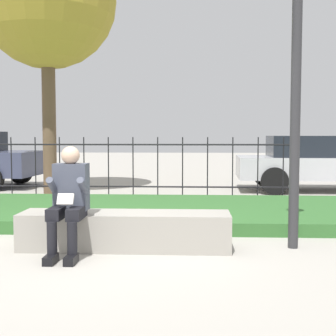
% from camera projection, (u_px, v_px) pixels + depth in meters
% --- Properties ---
extents(ground_plane, '(60.00, 60.00, 0.00)m').
position_uv_depth(ground_plane, '(110.00, 248.00, 5.64)').
color(ground_plane, '#A8A399').
extents(stone_bench, '(2.51, 0.57, 0.44)m').
position_uv_depth(stone_bench, '(125.00, 233.00, 5.62)').
color(stone_bench, gray).
rests_on(stone_bench, ground_plane).
extents(person_seated_reader, '(0.42, 0.73, 1.24)m').
position_uv_depth(person_seated_reader, '(69.00, 196.00, 5.30)').
color(person_seated_reader, black).
rests_on(person_seated_reader, ground_plane).
extents(grass_berm, '(8.33, 2.98, 0.18)m').
position_uv_depth(grass_berm, '(133.00, 211.00, 7.82)').
color(grass_berm, '#33662D').
rests_on(grass_berm, ground_plane).
extents(iron_fence, '(6.33, 0.03, 1.32)m').
position_uv_depth(iron_fence, '(145.00, 167.00, 9.94)').
color(iron_fence, black).
rests_on(iron_fence, ground_plane).
extents(car_parked_right, '(4.17, 1.93, 1.34)m').
position_uv_depth(car_parked_right, '(321.00, 162.00, 11.35)').
color(car_parked_right, '#B7B7BC').
rests_on(car_parked_right, ground_plane).
extents(street_lamp, '(0.28, 0.28, 3.50)m').
position_uv_depth(street_lamp, '(296.00, 66.00, 5.52)').
color(street_lamp, '#2D2D30').
rests_on(street_lamp, ground_plane).
extents(tree_behind_fence, '(3.17, 3.17, 6.06)m').
position_uv_depth(tree_behind_fence, '(47.00, 0.00, 10.66)').
color(tree_behind_fence, brown).
rests_on(tree_behind_fence, ground_plane).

